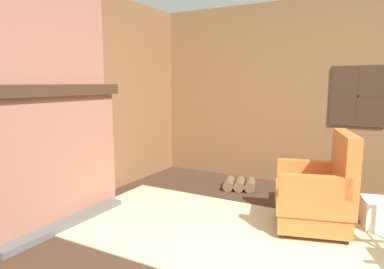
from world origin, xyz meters
TOP-DOWN VIEW (x-y plane):
  - wood_panel_wall_left at (-2.62, 0.00)m, footprint 0.06×5.78m
  - wood_panel_wall_back at (0.00, 2.62)m, footprint 5.78×0.09m
  - fireplace_hearth at (-2.41, 0.00)m, footprint 0.54×1.69m
  - chimney_breast at (-2.43, 0.00)m, footprint 0.29×1.40m
  - area_rug at (-0.52, 0.62)m, footprint 3.67×1.67m
  - armchair at (-0.01, 1.11)m, footprint 0.84×0.86m
  - firewood_stack at (-1.13, 1.97)m, footprint 0.49×0.43m
  - storage_case at (-2.46, 0.34)m, footprint 0.14×0.25m

SIDE VIEW (x-z plane):
  - area_rug at x=-0.52m, z-range 0.00..0.01m
  - firewood_stack at x=-1.13m, z-range 0.00..0.14m
  - armchair at x=-0.01m, z-range -0.13..0.83m
  - fireplace_hearth at x=-2.41m, z-range -0.01..1.39m
  - wood_panel_wall_back at x=0.00m, z-range 0.00..2.52m
  - wood_panel_wall_left at x=-2.62m, z-range 0.00..2.52m
  - storage_case at x=-2.46m, z-range 1.40..1.52m
  - chimney_breast at x=-2.43m, z-range 1.40..2.50m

